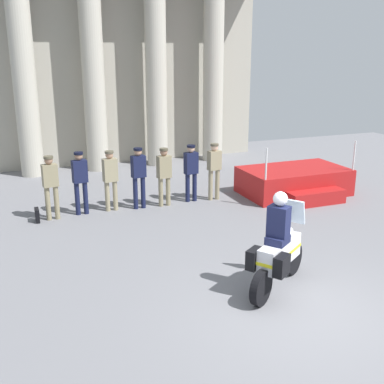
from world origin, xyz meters
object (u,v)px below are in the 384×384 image
officer_in_row_2 (110,176)px  motorcycle_with_rider (278,250)px  officer_in_row_0 (50,183)px  reviewing_stand (295,182)px  officer_in_row_1 (80,178)px  officer_in_row_5 (191,169)px  officer_in_row_3 (139,173)px  officer_in_row_6 (214,167)px  officer_in_row_4 (164,172)px  briefcase_on_ground (37,215)px

officer_in_row_2 → motorcycle_with_rider: motorcycle_with_rider is taller
officer_in_row_0 → officer_in_row_2: officer_in_row_0 is taller
reviewing_stand → motorcycle_with_rider: 6.38m
reviewing_stand → officer_in_row_1: bearing=175.5°
officer_in_row_1 → officer_in_row_5: bearing=171.6°
reviewing_stand → officer_in_row_3: (-4.84, 0.42, 0.63)m
officer_in_row_6 → officer_in_row_2: bearing=-10.6°
officer_in_row_1 → motorcycle_with_rider: motorcycle_with_rider is taller
officer_in_row_4 → officer_in_row_5: officer_in_row_5 is taller
reviewing_stand → officer_in_row_2: (-5.61, 0.52, 0.60)m
reviewing_stand → motorcycle_with_rider: motorcycle_with_rider is taller
officer_in_row_2 → officer_in_row_6: bearing=169.4°
officer_in_row_3 → officer_in_row_4: officer_in_row_3 is taller
motorcycle_with_rider → officer_in_row_1: bearing=80.8°
motorcycle_with_rider → briefcase_on_ground: 6.69m
officer_in_row_1 → officer_in_row_5: 3.18m
officer_in_row_0 → officer_in_row_4: (3.09, 0.02, -0.02)m
officer_in_row_1 → reviewing_stand: bearing=167.1°
officer_in_row_3 → motorcycle_with_rider: size_ratio=0.91×
officer_in_row_3 → officer_in_row_6: bearing=171.3°
officer_in_row_3 → officer_in_row_0: bearing=-7.0°
officer_in_row_3 → officer_in_row_5: 1.59m
officer_in_row_0 → officer_in_row_3: bearing=173.0°
officer_in_row_2 → officer_in_row_3: 0.78m
officer_in_row_0 → officer_in_row_6: size_ratio=1.00×
officer_in_row_5 → motorcycle_with_rider: motorcycle_with_rider is taller
reviewing_stand → briefcase_on_ground: 7.61m
officer_in_row_0 → officer_in_row_4: 3.09m
officer_in_row_2 → motorcycle_with_rider: bearing=99.6°
officer_in_row_6 → motorcycle_with_rider: 5.67m
reviewing_stand → officer_in_row_3: size_ratio=1.84×
officer_in_row_1 → briefcase_on_ground: (-1.18, -0.19, -0.83)m
officer_in_row_6 → motorcycle_with_rider: motorcycle_with_rider is taller
officer_in_row_4 → officer_in_row_6: size_ratio=0.99×
officer_in_row_0 → officer_in_row_1: 0.79m
officer_in_row_4 → briefcase_on_ground: 3.58m
officer_in_row_3 → briefcase_on_ground: officer_in_row_3 is taller
officer_in_row_4 → motorcycle_with_rider: motorcycle_with_rider is taller
officer_in_row_2 → officer_in_row_3: (0.77, -0.10, 0.03)m
officer_in_row_1 → officer_in_row_4: 2.32m
officer_in_row_1 → officer_in_row_3: 1.59m
officer_in_row_3 → officer_in_row_4: bearing=168.7°
officer_in_row_0 → officer_in_row_1: size_ratio=0.99×
briefcase_on_ground → officer_in_row_5: bearing=2.5°
reviewing_stand → officer_in_row_5: bearing=171.2°
officer_in_row_2 → officer_in_row_5: size_ratio=1.00×
officer_in_row_5 → briefcase_on_ground: 4.43m
reviewing_stand → officer_in_row_1: (-6.42, 0.50, 0.63)m
briefcase_on_ground → officer_in_row_3: bearing=2.1°
officer_in_row_0 → officer_in_row_6: bearing=172.1°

